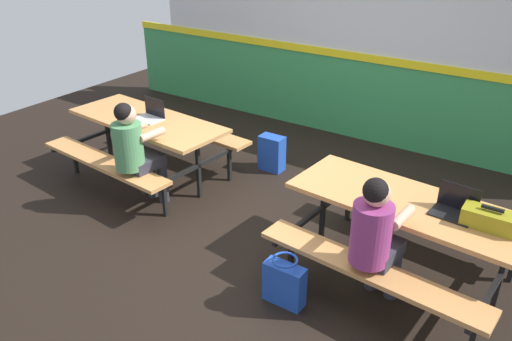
# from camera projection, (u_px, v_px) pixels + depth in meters

# --- Properties ---
(ground_plane) EXTENTS (10.00, 10.00, 0.02)m
(ground_plane) POSITION_uv_depth(u_px,v_px,m) (259.00, 216.00, 5.38)
(ground_plane) COLOR black
(accent_backdrop) EXTENTS (8.00, 0.14, 2.60)m
(accent_backdrop) POSITION_uv_depth(u_px,v_px,m) (366.00, 49.00, 6.70)
(accent_backdrop) COLOR #338C4C
(accent_backdrop) RESTS_ON ground
(picnic_table_left) EXTENTS (2.00, 1.70, 0.74)m
(picnic_table_left) POSITION_uv_depth(u_px,v_px,m) (148.00, 132.00, 5.91)
(picnic_table_left) COLOR tan
(picnic_table_left) RESTS_ON ground
(picnic_table_right) EXTENTS (2.00, 1.70, 0.74)m
(picnic_table_right) POSITION_uv_depth(u_px,v_px,m) (406.00, 218.00, 4.25)
(picnic_table_right) COLOR tan
(picnic_table_right) RESTS_ON ground
(student_nearer) EXTENTS (0.38, 0.53, 1.21)m
(student_nearer) POSITION_uv_depth(u_px,v_px,m) (135.00, 148.00, 5.21)
(student_nearer) COLOR #2D2D38
(student_nearer) RESTS_ON ground
(student_further) EXTENTS (0.38, 0.53, 1.21)m
(student_further) POSITION_uv_depth(u_px,v_px,m) (375.00, 234.00, 3.81)
(student_further) COLOR #2D2D38
(student_further) RESTS_ON ground
(laptop_silver) EXTENTS (0.34, 0.25, 0.22)m
(laptop_silver) POSITION_uv_depth(u_px,v_px,m) (151.00, 115.00, 5.83)
(laptop_silver) COLOR silver
(laptop_silver) RESTS_ON picnic_table_left
(laptop_dark) EXTENTS (0.34, 0.25, 0.22)m
(laptop_dark) POSITION_uv_depth(u_px,v_px,m) (454.00, 208.00, 3.99)
(laptop_dark) COLOR black
(laptop_dark) RESTS_ON picnic_table_right
(toolbox_grey) EXTENTS (0.40, 0.18, 0.18)m
(toolbox_grey) POSITION_uv_depth(u_px,v_px,m) (490.00, 219.00, 3.80)
(toolbox_grey) COLOR olive
(toolbox_grey) RESTS_ON picnic_table_right
(backpack_dark) EXTENTS (0.30, 0.22, 0.44)m
(backpack_dark) POSITION_uv_depth(u_px,v_px,m) (272.00, 153.00, 6.25)
(backpack_dark) COLOR #1E47B2
(backpack_dark) RESTS_ON ground
(tote_bag_bright) EXTENTS (0.34, 0.21, 0.43)m
(tote_bag_bright) POSITION_uv_depth(u_px,v_px,m) (284.00, 283.00, 4.10)
(tote_bag_bright) COLOR #1E47B2
(tote_bag_bright) RESTS_ON ground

